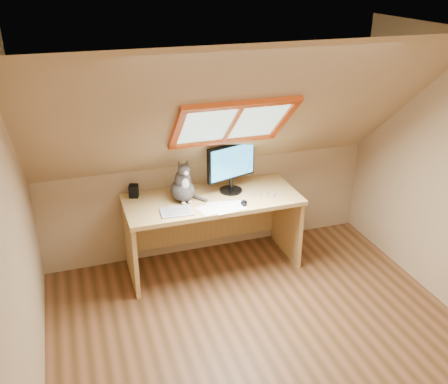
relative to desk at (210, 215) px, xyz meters
name	(u,v)px	position (x,y,z in m)	size (l,w,h in m)	color
ground	(273,353)	(0.09, -1.45, -0.55)	(3.50, 3.50, 0.00)	brown
room_shell	(287,197)	(0.09, -1.54, 0.88)	(3.52, 3.52, 2.41)	tan
desk	(210,215)	(0.00, 0.00, 0.00)	(1.71, 0.75, 0.78)	#DAB467
monitor	(231,165)	(0.22, 0.00, 0.52)	(0.53, 0.23, 0.50)	black
cat	(183,186)	(-0.28, -0.04, 0.38)	(0.26, 0.30, 0.43)	#4A4441
desk_speaker	(134,191)	(-0.72, 0.18, 0.30)	(0.09, 0.09, 0.13)	black
graphics_tablet	(177,212)	(-0.40, -0.28, 0.24)	(0.30, 0.21, 0.01)	#B2B2B7
mouse	(244,203)	(0.24, -0.31, 0.25)	(0.06, 0.11, 0.03)	black
papers	(219,209)	(-0.01, -0.33, 0.24)	(0.35, 0.30, 0.01)	white
cables	(256,196)	(0.42, -0.19, 0.24)	(0.51, 0.26, 0.01)	silver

